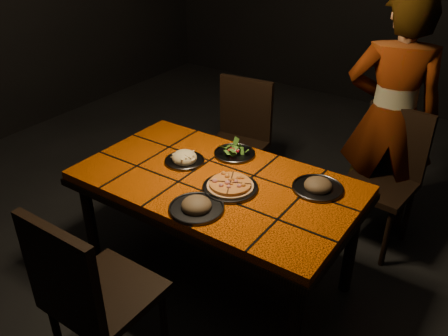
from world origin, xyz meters
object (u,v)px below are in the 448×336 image
Objects in this scene: chair_far_left at (239,134)px; plate_pasta at (184,159)px; plate_pizza at (230,186)px; chair_near at (88,292)px; diner at (391,118)px; dining_table at (217,190)px; chair_far_right at (386,170)px.

plate_pasta is at bearing -86.05° from chair_far_left.
chair_far_left is at bearing 100.42° from plate_pasta.
chair_near is at bearing -102.49° from plate_pizza.
diner reaches higher than chair_near.
diner is 1.43m from plate_pasta.
diner reaches higher than plate_pasta.
plate_pizza is 0.41m from plate_pasta.
chair_far_left is 0.56× the size of diner.
plate_pizza is (0.19, 0.88, 0.19)m from chair_near.
dining_table is 4.68× the size of plate_pizza.
dining_table is at bearing 159.48° from plate_pizza.
dining_table is at bearing -93.88° from chair_near.
dining_table is 0.94× the size of diner.
chair_far_left is at bearing -78.50° from chair_near.
plate_pizza is (-0.49, -1.21, -0.10)m from diner.
dining_table is 1.33m from diner.
diner reaches higher than chair_far_right.
chair_far_left is 1.12m from chair_far_right.
chair_near is 2.94× the size of plate_pizza.
chair_far_right is at bearing 96.78° from diner.
chair_near is 2.08m from chair_far_right.
chair_near is 0.59× the size of diner.
chair_near is at bearing 54.06° from diner.
chair_near is at bearing -105.79° from chair_far_right.
chair_far_right is at bearing 62.02° from plate_pizza.
chair_far_right is (0.76, 1.94, -0.03)m from chair_near.
diner is at bearing 61.87° from dining_table.
diner is (0.62, 1.16, 0.19)m from dining_table.
diner reaches higher than dining_table.
diner is (0.69, 2.09, 0.28)m from chair_near.
chair_near is 0.92m from plate_pizza.
diner is at bearing 120.02° from chair_far_right.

